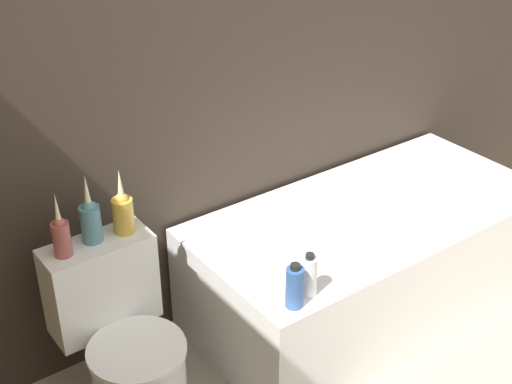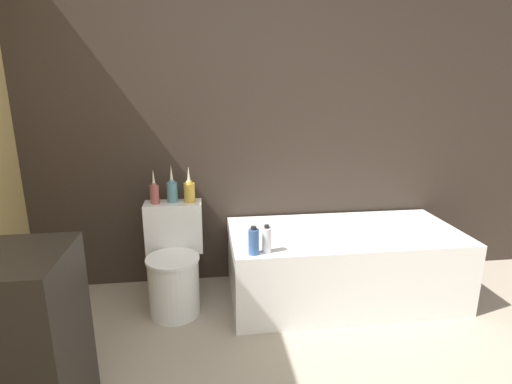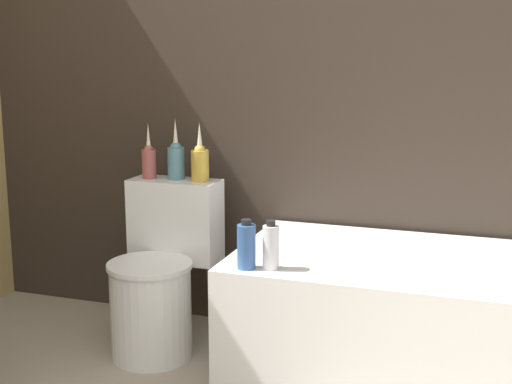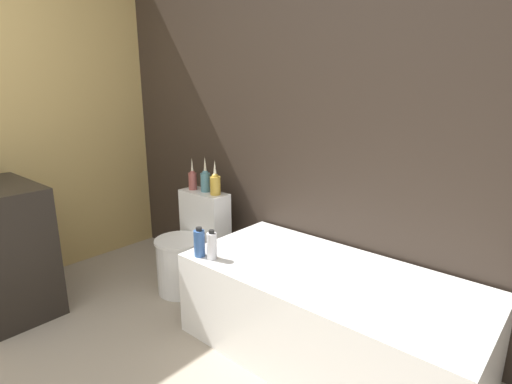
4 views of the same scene
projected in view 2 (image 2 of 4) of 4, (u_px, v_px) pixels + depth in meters
wall_back_tiled at (243, 117)px, 3.00m from camera, size 6.40×0.06×2.60m
bathtub at (343, 263)px, 2.93m from camera, size 1.64×0.79×0.52m
toilet at (174, 264)px, 2.78m from camera, size 0.40×0.53×0.72m
vase_gold at (154, 192)px, 2.79m from camera, size 0.06×0.06×0.25m
vase_silver at (172, 190)px, 2.83m from camera, size 0.08×0.08×0.27m
vase_bronze at (189, 190)px, 2.83m from camera, size 0.08×0.08×0.26m
shampoo_bottle_tall at (254, 241)px, 2.45m from camera, size 0.07×0.07×0.18m
shampoo_bottle_short at (267, 240)px, 2.48m from camera, size 0.06×0.06×0.18m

